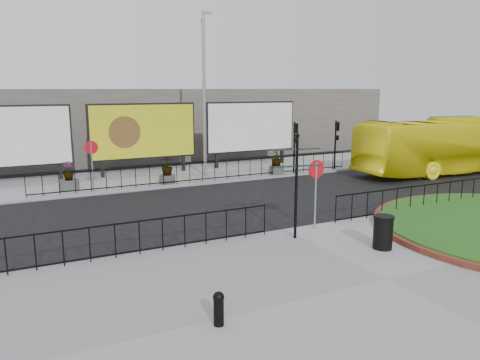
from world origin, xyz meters
TOP-DOWN VIEW (x-y plane):
  - ground at (0.00, 0.00)m, footprint 90.00×90.00m
  - pavement_near at (0.00, -5.00)m, footprint 30.00×10.00m
  - pavement_far at (0.00, 12.00)m, footprint 44.00×6.00m
  - railing_near_left at (-6.00, -0.30)m, footprint 10.00×0.10m
  - railing_near_right at (6.50, -0.30)m, footprint 9.00×0.10m
  - railing_far at (1.00, 9.30)m, footprint 18.00×0.10m
  - speed_sign_far at (-5.00, 9.40)m, footprint 0.64×0.07m
  - speed_sign_near at (1.00, -0.40)m, footprint 0.64×0.07m
  - billboard_left at (-8.50, 12.97)m, footprint 6.20×0.31m
  - billboard_mid at (-1.50, 12.97)m, footprint 6.20×0.31m
  - billboard_right at (5.50, 12.97)m, footprint 6.20×0.31m
  - lamp_post at (1.51, 11.00)m, footprint 0.74×0.18m
  - signal_pole_a at (6.50, 9.34)m, footprint 0.22×0.26m
  - signal_pole_b at (9.50, 9.34)m, footprint 0.22×0.26m
  - building_backdrop at (0.00, 22.00)m, footprint 40.00×10.00m
  - fingerpost_sign at (-0.22, -1.00)m, footprint 1.64×0.54m
  - bollard at (-4.91, -5.24)m, footprint 0.24×0.24m
  - litter_bin at (1.63, -3.12)m, footprint 0.64×0.64m
  - bus at (14.97, 5.77)m, footprint 12.18×3.44m
  - planter_a at (-6.00, 10.36)m, footprint 0.94×0.94m
  - planter_b at (-1.17, 9.76)m, footprint 0.84×0.84m
  - planter_c at (5.38, 9.54)m, footprint 0.89×0.89m

SIDE VIEW (x-z plane):
  - ground at x=0.00m, z-range 0.00..0.00m
  - pavement_near at x=0.00m, z-range 0.00..0.12m
  - pavement_far at x=0.00m, z-range 0.00..0.12m
  - bollard at x=-4.91m, z-range 0.15..0.91m
  - planter_a at x=-6.00m, z-range -0.09..1.31m
  - litter_bin at x=1.63m, z-range 0.12..1.18m
  - railing_near_left at x=-6.00m, z-range 0.12..1.22m
  - railing_near_right at x=6.50m, z-range 0.12..1.22m
  - railing_far at x=1.00m, z-range 0.12..1.22m
  - planter_c at x=5.38m, z-range -0.03..1.46m
  - planter_b at x=-1.17m, z-range -0.01..1.46m
  - bus at x=14.97m, z-range 0.00..3.36m
  - speed_sign_far at x=-5.00m, z-range 0.68..3.15m
  - speed_sign_near at x=1.00m, z-range 0.68..3.15m
  - signal_pole_a at x=6.50m, z-range 0.60..3.60m
  - signal_pole_b at x=9.50m, z-range 0.60..3.60m
  - fingerpost_sign at x=-0.22m, z-range 0.48..3.99m
  - building_backdrop at x=0.00m, z-range 0.00..5.00m
  - billboard_left at x=-8.50m, z-range 0.55..4.65m
  - billboard_mid at x=-1.50m, z-range 0.55..4.65m
  - billboard_right at x=5.50m, z-range 0.55..4.65m
  - lamp_post at x=1.51m, z-range 0.21..9.44m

